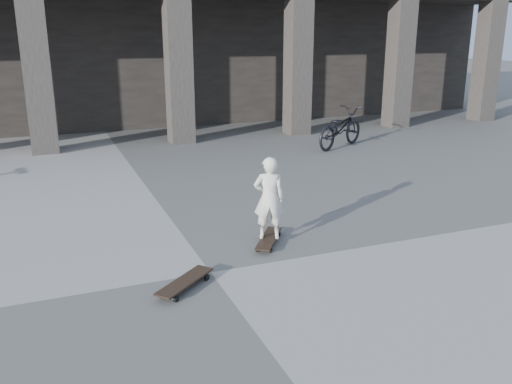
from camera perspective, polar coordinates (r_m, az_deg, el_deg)
name	(u,v)px	position (r m, az deg, el deg)	size (l,w,h in m)	color
ground	(211,273)	(7.07, -4.79, -8.45)	(90.00, 90.00, 0.00)	#4F4F4D
colonnade	(88,30)	(19.99, -17.26, 15.99)	(28.00, 8.82, 6.00)	black
longboard	(269,239)	(7.93, 1.35, -4.96)	(0.71, 0.89, 0.09)	black
skateboard_spare	(185,282)	(6.65, -7.50, -9.40)	(0.85, 0.77, 0.11)	black
child	(269,198)	(7.72, 1.38, -0.65)	(0.44, 0.29, 1.21)	silver
bicycle	(340,128)	(14.62, 8.86, 6.69)	(0.70, 2.00, 1.05)	black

